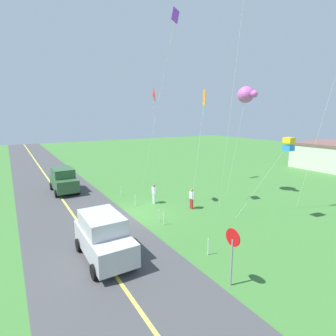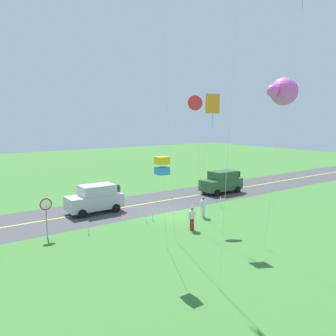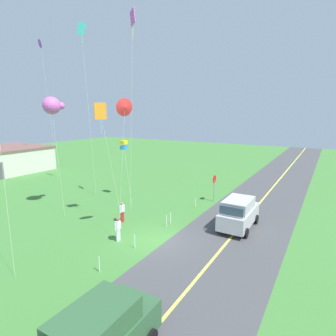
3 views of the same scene
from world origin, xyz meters
name	(u,v)px [view 1 (image 1 of 3)]	position (x,y,z in m)	size (l,w,h in m)	color
ground_plane	(136,215)	(0.00, 0.00, -0.05)	(120.00, 120.00, 0.10)	#3D7533
asphalt_road	(81,226)	(0.00, -4.00, 0.00)	(120.00, 7.00, 0.00)	#424244
road_centre_stripe	(81,226)	(0.00, -4.00, 0.01)	(120.00, 0.16, 0.00)	#E5E04C
car_suv_foreground	(104,236)	(4.63, -3.91, 1.15)	(4.40, 2.12, 2.24)	#B7B7BC
car_parked_west_near	(64,180)	(-8.88, -3.37, 1.15)	(4.40, 2.12, 2.24)	#2D5633
stop_sign	(232,246)	(9.61, -0.10, 1.80)	(0.76, 0.08, 2.56)	gray
person_adult_near	(192,198)	(1.21, 4.11, 0.86)	(0.58, 0.22, 1.60)	red
person_adult_companion	(154,193)	(-1.44, 2.25, 0.86)	(0.58, 0.22, 1.60)	silver
kite_red_low	(204,100)	(0.77, 5.44, 8.25)	(0.86, 1.58, 9.01)	silver
kite_blue_mid	(153,95)	(-0.77, 1.93, 8.58)	(1.24, 0.71, 9.17)	silver
kite_green_far	(174,20)	(-5.74, 6.95, 15.84)	(1.83, 3.52, 16.99)	silver
kite_pink_drift	(246,95)	(0.45, 10.33, 8.85)	(1.90, 1.94, 9.55)	silver
kite_orange_near	(289,144)	(6.34, 7.99, 5.24)	(2.27, 2.66, 5.69)	silver
fence_post_0	(121,191)	(-4.77, 0.70, 0.45)	(0.05, 0.05, 0.90)	silver
fence_post_1	(135,200)	(-1.70, 0.70, 0.45)	(0.05, 0.05, 0.90)	silver
fence_post_2	(159,216)	(2.15, 0.70, 0.45)	(0.05, 0.05, 0.90)	silver
fence_post_3	(164,218)	(2.75, 0.70, 0.45)	(0.05, 0.05, 0.90)	silver
fence_post_4	(208,247)	(7.20, 0.70, 0.45)	(0.05, 0.05, 0.90)	silver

